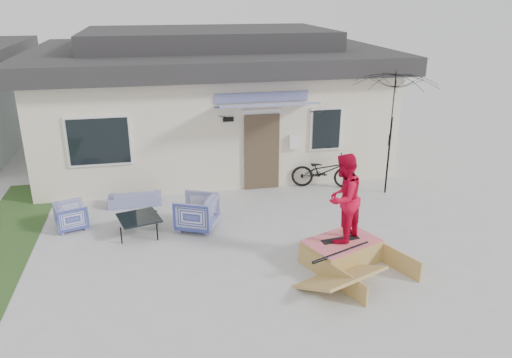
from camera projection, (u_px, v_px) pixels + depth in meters
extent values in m
plane|color=#ACACAB|center=(259.00, 275.00, 9.61)|extent=(90.00, 90.00, 0.00)
cube|color=beige|center=(210.00, 109.00, 16.42)|extent=(10.00, 7.00, 3.00)
cube|color=#242426|center=(208.00, 55.00, 15.81)|extent=(10.80, 7.80, 0.50)
cube|color=#242426|center=(207.00, 37.00, 15.61)|extent=(7.50, 4.50, 0.60)
cube|color=#4C3C2B|center=(262.00, 152.00, 13.52)|extent=(0.95, 0.08, 2.10)
cube|color=white|center=(99.00, 141.00, 12.55)|extent=(1.60, 0.06, 1.30)
cube|color=white|center=(326.00, 129.00, 13.67)|extent=(0.90, 0.06, 1.20)
cube|color=navy|center=(266.00, 105.00, 12.56)|extent=(2.50, 1.09, 0.29)
imported|color=navy|center=(135.00, 195.00, 12.72)|extent=(1.34, 0.42, 0.52)
imported|color=navy|center=(71.00, 215.00, 11.41)|extent=(0.80, 0.82, 0.68)
imported|color=navy|center=(197.00, 211.00, 11.38)|extent=(1.07, 1.10, 0.87)
cube|color=black|center=(140.00, 226.00, 11.17)|extent=(1.06, 1.06, 0.42)
imported|color=black|center=(324.00, 168.00, 13.77)|extent=(1.89, 1.11, 1.14)
cylinder|color=black|center=(388.00, 156.00, 13.22)|extent=(0.05, 0.05, 2.10)
imported|color=black|center=(391.00, 130.00, 12.97)|extent=(2.73, 2.63, 0.90)
cube|color=black|center=(340.00, 239.00, 9.95)|extent=(0.81, 0.31, 0.05)
imported|color=red|center=(343.00, 197.00, 9.63)|extent=(1.10, 1.08, 1.78)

